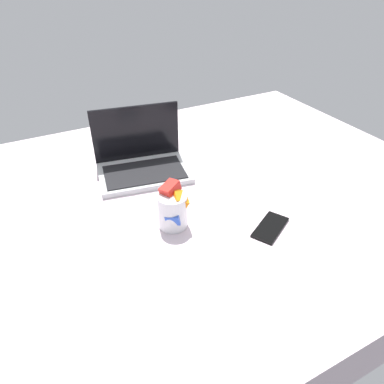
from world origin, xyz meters
The scene contains 4 objects.
bed_mattress centered at (0.00, 0.00, 9.00)cm, with size 180.00×140.00×18.00cm, color silver.
laptop centered at (-13.81, 20.49, 22.41)cm, with size 36.55×28.48×23.00cm.
snack_cup centered at (-16.80, -13.90, 24.05)cm, with size 9.55×10.83×14.12cm.
cell_phone centered at (8.60, -29.20, 18.40)cm, with size 6.80×14.00×0.80cm, color black.
Camera 1 is at (-51.06, -91.84, 88.98)cm, focal length 33.34 mm.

